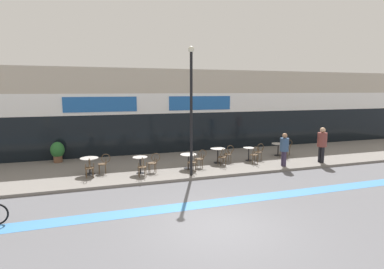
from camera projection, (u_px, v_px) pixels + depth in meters
The scene contains 26 objects.
ground_plane at pixel (218, 227), 8.63m from camera, with size 120.00×120.00×0.00m, color #5B5B60.
sidewalk_slab at pixel (164, 165), 15.45m from camera, with size 40.00×5.50×0.12m, color slate.
storefront_facade at pixel (148, 111), 19.52m from camera, with size 40.00×4.06×5.16m.
bike_lane_stripe at pixel (198, 205), 10.29m from camera, with size 36.00×0.70×0.01m, color #3D7AB7.
bistro_table_0 at pixel (89, 162), 13.51m from camera, with size 0.80×0.80×0.76m.
bistro_table_1 at pixel (140, 162), 13.68m from camera, with size 0.67×0.67×0.77m.
bistro_table_2 at pixel (188, 158), 14.53m from camera, with size 0.80×0.80×0.71m.
bistro_table_3 at pixel (218, 152), 15.64m from camera, with size 0.77×0.77×0.78m.
bistro_table_4 at pixel (249, 151), 16.16m from camera, with size 0.61×0.61×0.72m.
bistro_table_5 at pixel (278, 147), 17.44m from camera, with size 0.77×0.77×0.71m.
cafe_chair_0_near at pixel (89, 167), 12.93m from camera, with size 0.45×0.60×0.90m.
cafe_chair_0_side at pixel (104, 162), 13.70m from camera, with size 0.58×0.42×0.90m.
cafe_chair_1_near at pixel (142, 166), 13.10m from camera, with size 0.42×0.58×0.90m.
cafe_chair_1_side at pixel (154, 161), 13.88m from camera, with size 0.58×0.41×0.90m.
cafe_chair_2_near at pixel (192, 161), 13.95m from camera, with size 0.44×0.59×0.90m.
cafe_chair_2_side at pixel (201, 157), 14.72m from camera, with size 0.58×0.42×0.90m.
cafe_chair_3_near at pixel (223, 156), 15.06m from camera, with size 0.44×0.59×0.90m.
cafe_chair_3_side at pixel (229, 152), 15.84m from camera, with size 0.58×0.42×0.90m.
cafe_chair_4_near at pixel (255, 154), 15.57m from camera, with size 0.40×0.58×0.90m.
cafe_chair_4_side at pixel (259, 151), 16.35m from camera, with size 0.58×0.41×0.90m.
cafe_chair_5_near at pixel (284, 149), 16.84m from camera, with size 0.45×0.60×0.90m.
cafe_chair_5_side at pixel (287, 146), 17.62m from camera, with size 0.59×0.44×0.90m.
planter_pot at pixel (57, 151), 15.81m from camera, with size 0.70×0.70×1.09m.
lamp_post at pixel (191, 103), 12.96m from camera, with size 0.26×0.26×5.63m.
pedestrian_near_end at pixel (322, 142), 15.68m from camera, with size 0.53×0.53×1.87m.
pedestrian_far_end at pixel (284, 147), 14.93m from camera, with size 0.44×0.44×1.67m.
Camera 1 is at (-3.20, -7.53, 3.91)m, focal length 28.00 mm.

